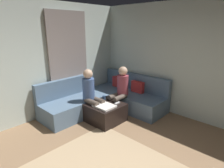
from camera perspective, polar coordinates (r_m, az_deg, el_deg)
wall_back at (r=4.58m, az=27.21°, el=5.38°), size 6.00×0.12×2.70m
wall_left at (r=4.47m, az=-27.71°, el=5.08°), size 0.12×6.00×2.70m
curtain_panel at (r=4.97m, az=-12.94°, el=6.41°), size 0.06×1.10×2.50m
sectional_couch at (r=5.01m, az=-1.80°, el=-4.61°), size 2.10×2.55×0.87m
ottoman at (r=4.43m, az=-2.10°, el=-8.59°), size 0.76×0.76×0.42m
folded_blanket at (r=4.20m, az=-2.34°, el=-6.67°), size 0.44×0.36×0.04m
coffee_mug at (r=4.59m, az=-2.46°, el=-4.17°), size 0.08×0.08×0.10m
game_remote at (r=4.38m, az=1.60°, el=-5.77°), size 0.05×0.15×0.02m
person_on_couch_back at (r=4.64m, az=2.48°, el=-1.46°), size 0.30×0.60×1.20m
person_on_couch_side at (r=4.39m, az=-6.28°, el=-2.66°), size 0.60×0.30×1.20m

